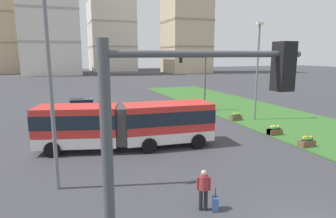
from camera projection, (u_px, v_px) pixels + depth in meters
grass_median at (325, 132)px, 23.43m from camera, size 10.00×70.00×0.08m
articulated_bus at (127, 124)px, 19.42m from camera, size 12.04×4.55×3.00m
car_navy_sedan at (83, 106)px, 31.22m from camera, size 4.47×2.18×1.58m
pedestrian_crossing at (203, 187)px, 11.61m from camera, size 0.54×0.36×1.74m
rolling_suitcase at (215, 203)px, 11.71m from camera, size 0.37×0.43×0.97m
flower_planter_2 at (307, 141)px, 19.69m from camera, size 1.10×0.56×0.74m
flower_planter_3 at (274, 130)px, 22.71m from camera, size 1.10×0.56×0.74m
flower_planter_4 at (275, 130)px, 22.62m from camera, size 1.10×0.56×0.74m
flower_planter_5 at (236, 117)px, 27.61m from camera, size 1.10×0.56×0.74m
traffic_light_near_left at (174, 182)px, 4.34m from camera, size 3.28×0.28×6.50m
traffic_light_far_right at (197, 74)px, 31.70m from camera, size 3.38×0.28×6.23m
streetlight_left at (50, 77)px, 12.69m from camera, size 0.70×0.28×9.74m
streetlight_median at (257, 68)px, 27.07m from camera, size 0.70×0.28×9.24m
apartment_tower_centre at (111, 25)px, 113.81m from camera, size 16.87×19.60×36.23m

